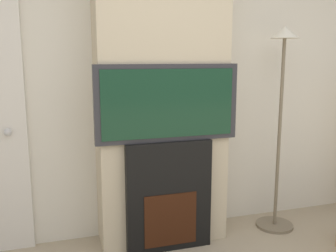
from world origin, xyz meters
name	(u,v)px	position (x,y,z in m)	size (l,w,h in m)	color
wall_back	(154,80)	(0.00, 2.03, 1.35)	(6.00, 0.06, 2.70)	silver
chimney_breast	(161,81)	(0.00, 1.81, 1.35)	(1.05, 0.37, 2.70)	beige
fireplace	(168,196)	(0.00, 1.63, 0.45)	(0.69, 0.15, 0.90)	black
television	(168,103)	(0.00, 1.63, 1.20)	(1.13, 0.07, 0.60)	#2D2D33
floor_lamp	(281,105)	(1.06, 1.71, 1.13)	(0.34, 0.34, 1.80)	#726651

